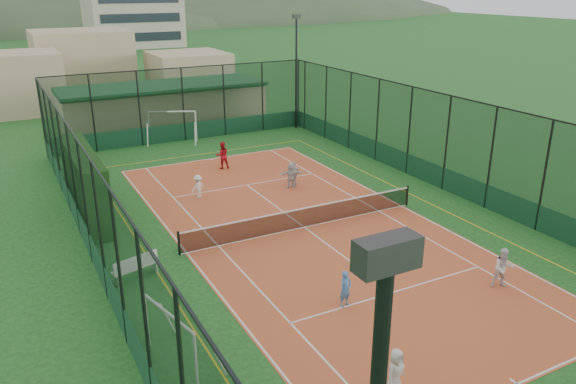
% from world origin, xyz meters
% --- Properties ---
extents(ground, '(300.00, 300.00, 0.00)m').
position_xyz_m(ground, '(0.00, 0.00, 0.00)').
color(ground, '#1A4C1E').
rests_on(ground, ground).
extents(court_slab, '(11.17, 23.97, 0.01)m').
position_xyz_m(court_slab, '(0.00, 0.00, 0.01)').
color(court_slab, '#C25F2B').
rests_on(court_slab, ground).
extents(tennis_net, '(11.67, 0.12, 1.06)m').
position_xyz_m(tennis_net, '(0.00, 0.00, 0.53)').
color(tennis_net, black).
rests_on(tennis_net, ground).
extents(perimeter_fence, '(18.12, 34.12, 5.00)m').
position_xyz_m(perimeter_fence, '(0.00, 0.00, 2.50)').
color(perimeter_fence, black).
rests_on(perimeter_fence, ground).
extents(floodlight_ne, '(0.60, 0.26, 8.25)m').
position_xyz_m(floodlight_ne, '(8.60, 16.60, 4.12)').
color(floodlight_ne, black).
rests_on(floodlight_ne, ground).
extents(clubhouse, '(15.20, 7.20, 3.15)m').
position_xyz_m(clubhouse, '(0.00, 22.00, 1.57)').
color(clubhouse, tan).
rests_on(clubhouse, ground).
extents(distant_hills, '(200.00, 60.00, 24.00)m').
position_xyz_m(distant_hills, '(0.00, 150.00, 0.00)').
color(distant_hills, '#384C33').
rests_on(distant_hills, ground).
extents(hedge_left, '(1.08, 7.17, 3.14)m').
position_xyz_m(hedge_left, '(-8.30, 6.12, 1.57)').
color(hedge_left, black).
rests_on(hedge_left, ground).
extents(white_bench, '(1.85, 0.98, 1.01)m').
position_xyz_m(white_bench, '(-7.80, -1.11, 0.50)').
color(white_bench, white).
rests_on(white_bench, ground).
extents(futsal_goal_near, '(2.86, 1.45, 1.77)m').
position_xyz_m(futsal_goal_near, '(-8.13, -6.72, 0.89)').
color(futsal_goal_near, white).
rests_on(futsal_goal_near, ground).
extents(futsal_goal_far, '(3.40, 2.20, 2.12)m').
position_xyz_m(futsal_goal_far, '(-0.88, 16.92, 1.06)').
color(futsal_goal_far, white).
rests_on(futsal_goal_far, ground).
extents(child_near_left, '(0.75, 0.60, 1.33)m').
position_xyz_m(child_near_left, '(-3.18, -10.56, 0.67)').
color(child_near_left, silver).
rests_on(child_near_left, court_slab).
extents(child_near_mid, '(0.53, 0.41, 1.31)m').
position_xyz_m(child_near_mid, '(-1.98, -6.34, 0.66)').
color(child_near_mid, '#4785CB').
rests_on(child_near_mid, court_slab).
extents(child_near_right, '(0.92, 0.84, 1.52)m').
position_xyz_m(child_near_right, '(3.70, -7.91, 0.77)').
color(child_near_right, silver).
rests_on(child_near_right, court_slab).
extents(child_far_left, '(0.91, 0.73, 1.23)m').
position_xyz_m(child_far_left, '(-2.97, 5.75, 0.62)').
color(child_far_left, white).
rests_on(child_far_left, court_slab).
extents(child_far_right, '(0.81, 0.38, 1.35)m').
position_xyz_m(child_far_right, '(2.20, 5.07, 0.69)').
color(child_far_right, silver).
rests_on(child_far_right, court_slab).
extents(child_far_back, '(1.34, 0.68, 1.38)m').
position_xyz_m(child_far_back, '(1.97, 4.97, 0.70)').
color(child_far_back, silver).
rests_on(child_far_back, court_slab).
extents(coach, '(0.87, 0.72, 1.62)m').
position_xyz_m(coach, '(-0.07, 9.75, 0.82)').
color(coach, red).
rests_on(coach, court_slab).
extents(tennis_balls, '(5.57, 1.41, 0.07)m').
position_xyz_m(tennis_balls, '(0.03, 1.10, 0.04)').
color(tennis_balls, '#CCE033').
rests_on(tennis_balls, court_slab).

